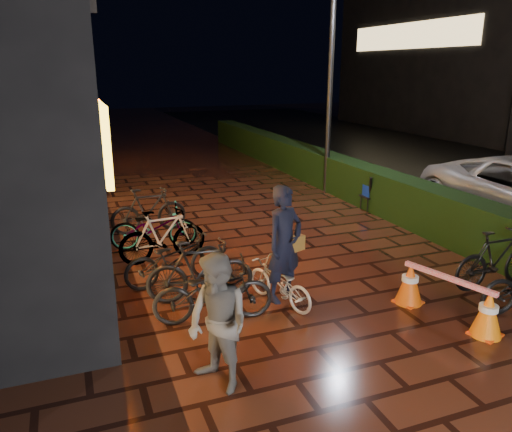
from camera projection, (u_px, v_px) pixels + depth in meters
name	position (u px, v px, depth m)	size (l,w,h in m)	color
ground	(391.00, 332.00, 6.75)	(80.00, 80.00, 0.00)	#381911
hedge	(325.00, 170.00, 14.89)	(0.70, 20.00, 1.00)	black
bystander_person	(218.00, 324.00, 5.38)	(0.76, 0.60, 1.57)	#565659
lamp_post_hedge	(330.00, 82.00, 13.49)	(0.53, 0.16, 5.52)	black
lamp_post_sf	(94.00, 92.00, 13.19)	(0.49, 0.15, 5.10)	black
cyclist	(282.00, 263.00, 7.32)	(0.89, 1.37, 1.85)	silver
traffic_barrier	(446.00, 297.00, 7.04)	(0.81, 1.61, 0.66)	orange
cart_assembly	(372.00, 192.00, 12.35)	(0.51, 0.50, 0.92)	black
parked_bikes_storefront	(172.00, 246.00, 8.66)	(2.02, 4.99, 0.98)	black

